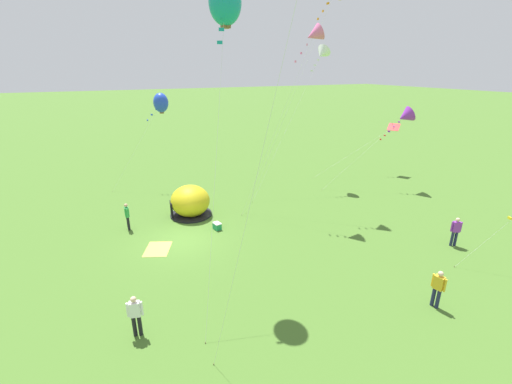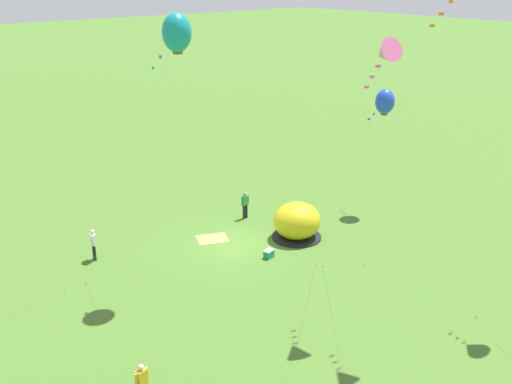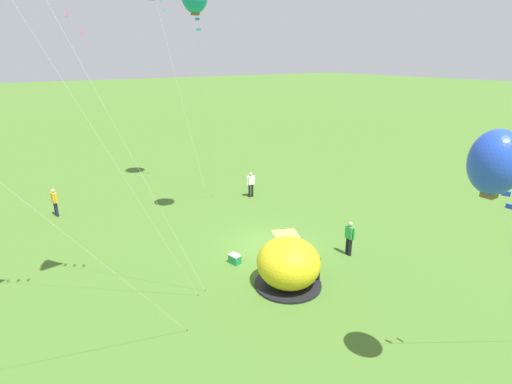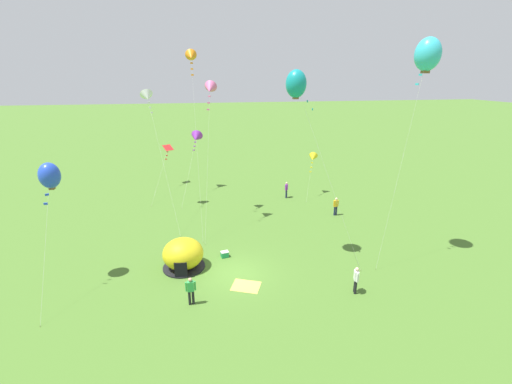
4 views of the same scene
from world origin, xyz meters
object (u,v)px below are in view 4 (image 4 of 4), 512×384
at_px(kite_blue, 50,176).
at_px(cooler_box, 225,254).
at_px(kite_cyan, 428,54).
at_px(kite_orange, 191,56).
at_px(kite_yellow, 313,158).
at_px(kite_purple, 196,138).
at_px(kite_pink, 210,89).
at_px(kite_teal, 296,84).
at_px(popup_tent, 183,254).
at_px(person_far_back, 356,279).
at_px(person_watching_sky, 286,189).
at_px(person_with_toddler, 191,290).
at_px(kite_white, 147,97).
at_px(kite_red, 168,149).
at_px(person_near_tent, 336,205).

bearing_deg(kite_blue, cooler_box, 5.41).
relative_size(kite_blue, kite_cyan, 0.53).
xyz_separation_m(kite_orange, kite_yellow, (12.22, 3.46, -9.77)).
bearing_deg(cooler_box, kite_purple, 94.73).
height_order(cooler_box, kite_pink, kite_pink).
bearing_deg(kite_teal, kite_yellow, 64.77).
height_order(popup_tent, person_far_back, popup_tent).
bearing_deg(person_watching_sky, kite_teal, -104.19).
height_order(person_watching_sky, person_with_toddler, same).
height_order(kite_orange, kite_cyan, kite_cyan).
relative_size(cooler_box, kite_pink, 0.05).
relative_size(popup_tent, kite_teal, 0.22).
bearing_deg(kite_blue, kite_yellow, 32.44).
bearing_deg(kite_orange, cooler_box, -80.43).
height_order(person_with_toddler, kite_blue, kite_blue).
bearing_deg(kite_white, person_far_back, -52.63).
bearing_deg(kite_blue, kite_red, 74.83).
height_order(person_watching_sky, kite_purple, kite_purple).
distance_m(person_with_toddler, kite_cyan, 19.75).
distance_m(kite_purple, kite_yellow, 12.92).
height_order(person_watching_sky, person_far_back, same).
distance_m(cooler_box, kite_blue, 12.02).
xyz_separation_m(kite_purple, kite_white, (-4.14, -5.39, 4.67)).
xyz_separation_m(cooler_box, kite_pink, (-0.18, 6.56, 11.09)).
bearing_deg(kite_cyan, popup_tent, 176.84).
bearing_deg(person_far_back, kite_red, 116.06).
relative_size(person_with_toddler, kite_white, 0.15).
bearing_deg(kite_cyan, person_near_tent, 102.33).
bearing_deg(kite_orange, kite_yellow, 15.82).
distance_m(cooler_box, kite_pink, 12.89).
distance_m(cooler_box, person_far_back, 9.21).
xyz_separation_m(kite_teal, kite_cyan, (7.93, -0.93, 1.69)).
height_order(cooler_box, person_with_toddler, person_with_toddler).
distance_m(person_far_back, kite_blue, 18.79).
relative_size(popup_tent, person_near_tent, 1.63).
bearing_deg(popup_tent, kite_orange, 81.94).
relative_size(person_near_tent, kite_red, 0.21).
bearing_deg(popup_tent, person_far_back, -25.36).
xyz_separation_m(popup_tent, kite_red, (-1.82, 19.55, 3.20)).
xyz_separation_m(kite_white, kite_blue, (-4.49, -11.94, -3.66)).
relative_size(cooler_box, person_near_tent, 0.35).
xyz_separation_m(cooler_box, kite_yellow, (10.74, 12.23, 3.79)).
bearing_deg(kite_pink, kite_red, 110.34).
bearing_deg(person_with_toddler, person_near_tent, 39.29).
bearing_deg(kite_red, person_near_tent, -39.47).
bearing_deg(kite_red, person_far_back, -63.94).
bearing_deg(kite_white, kite_orange, -29.04).
relative_size(kite_white, kite_pink, 0.94).
bearing_deg(person_with_toddler, kite_yellow, 52.69).
bearing_deg(person_watching_sky, kite_pink, -148.53).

